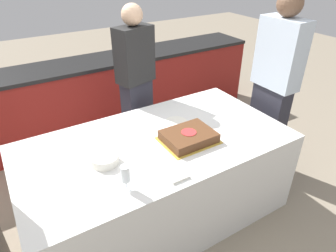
{
  "coord_description": "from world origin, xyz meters",
  "views": [
    {
      "loc": [
        -0.93,
        -1.7,
        2.05
      ],
      "look_at": [
        0.11,
        0.0,
        0.86
      ],
      "focal_mm": 32.0,
      "sensor_mm": 36.0,
      "label": 1
    }
  ],
  "objects_px": {
    "person_seated_right": "(274,87)",
    "cake": "(189,137)",
    "wine_glass": "(125,174)",
    "plate_stack": "(105,159)",
    "person_cutting_cake": "(136,89)"
  },
  "relations": [
    {
      "from": "plate_stack",
      "to": "person_seated_right",
      "type": "distance_m",
      "value": 1.72
    },
    {
      "from": "wine_glass",
      "to": "cake",
      "type": "bearing_deg",
      "value": 21.06
    },
    {
      "from": "cake",
      "to": "wine_glass",
      "type": "xyz_separation_m",
      "value": [
        -0.64,
        -0.25,
        0.08
      ]
    },
    {
      "from": "plate_stack",
      "to": "person_seated_right",
      "type": "relative_size",
      "value": 0.11
    },
    {
      "from": "plate_stack",
      "to": "wine_glass",
      "type": "height_order",
      "value": "wine_glass"
    },
    {
      "from": "cake",
      "to": "wine_glass",
      "type": "relative_size",
      "value": 2.39
    },
    {
      "from": "cake",
      "to": "plate_stack",
      "type": "relative_size",
      "value": 2.16
    },
    {
      "from": "cake",
      "to": "plate_stack",
      "type": "bearing_deg",
      "value": 173.93
    },
    {
      "from": "plate_stack",
      "to": "wine_glass",
      "type": "bearing_deg",
      "value": -86.37
    },
    {
      "from": "person_seated_right",
      "to": "cake",
      "type": "bearing_deg",
      "value": -83.03
    },
    {
      "from": "person_cutting_cake",
      "to": "person_seated_right",
      "type": "bearing_deg",
      "value": 128.08
    },
    {
      "from": "plate_stack",
      "to": "person_seated_right",
      "type": "height_order",
      "value": "person_seated_right"
    },
    {
      "from": "wine_glass",
      "to": "person_seated_right",
      "type": "height_order",
      "value": "person_seated_right"
    },
    {
      "from": "person_cutting_cake",
      "to": "person_seated_right",
      "type": "height_order",
      "value": "person_seated_right"
    },
    {
      "from": "cake",
      "to": "plate_stack",
      "type": "distance_m",
      "value": 0.66
    }
  ]
}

